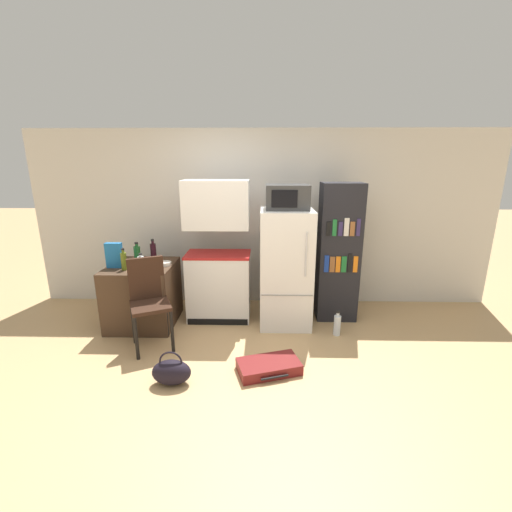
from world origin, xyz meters
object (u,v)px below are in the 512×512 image
(bookshelf, at_px, (338,253))
(bottle_olive_oil, at_px, (124,261))
(bottle_wine_dark, at_px, (153,251))
(suitcase_large_flat, at_px, (269,366))
(refrigerator, at_px, (286,268))
(water_bottle_front, at_px, (337,325))
(kitchen_hutch, at_px, (218,258))
(bowl, at_px, (165,264))
(side_table, at_px, (143,294))
(microwave, at_px, (287,197))
(cereal_box, at_px, (114,255))
(handbag, at_px, (171,372))
(bottle_clear_short, at_px, (141,262))
(chair, at_px, (149,295))
(bottle_green_tall, at_px, (137,254))

(bookshelf, relative_size, bottle_olive_oil, 6.75)
(bottle_wine_dark, height_order, suitcase_large_flat, bottle_wine_dark)
(refrigerator, bearing_deg, bottle_olive_oil, -172.25)
(bottle_olive_oil, xyz_separation_m, water_bottle_front, (2.50, -0.09, -0.75))
(refrigerator, xyz_separation_m, bottle_wine_dark, (-1.69, 0.16, 0.16))
(kitchen_hutch, relative_size, bowl, 11.69)
(side_table, relative_size, kitchen_hutch, 0.45)
(side_table, height_order, microwave, microwave)
(bottle_wine_dark, xyz_separation_m, water_bottle_front, (2.29, -0.50, -0.75))
(refrigerator, distance_m, cereal_box, 2.06)
(handbag, bearing_deg, kitchen_hutch, 79.25)
(bottle_wine_dark, xyz_separation_m, cereal_box, (-0.36, -0.33, 0.04))
(kitchen_hutch, xyz_separation_m, suitcase_large_flat, (0.63, -1.20, -0.76))
(cereal_box, distance_m, handbag, 1.67)
(bottle_clear_short, height_order, cereal_box, cereal_box)
(cereal_box, xyz_separation_m, handbag, (0.93, -1.14, -0.79))
(chair, bearing_deg, suitcase_large_flat, -46.08)
(bottle_olive_oil, distance_m, handbag, 1.51)
(kitchen_hutch, xyz_separation_m, microwave, (0.85, -0.10, 0.77))
(microwave, relative_size, bottle_olive_oil, 1.93)
(handbag, bearing_deg, suitcase_large_flat, 13.28)
(bottle_wine_dark, xyz_separation_m, bowl, (0.21, -0.23, -0.09))
(side_table, relative_size, cereal_box, 2.65)
(kitchen_hutch, relative_size, chair, 1.80)
(bottle_olive_oil, xyz_separation_m, handbag, (0.78, -1.05, -0.75))
(bottle_green_tall, bearing_deg, microwave, -2.41)
(bottle_green_tall, relative_size, cereal_box, 0.83)
(bottle_clear_short, xyz_separation_m, water_bottle_front, (2.32, -0.13, -0.72))
(bookshelf, distance_m, bottle_wine_dark, 2.36)
(bottle_wine_dark, bearing_deg, microwave, -5.47)
(bottle_wine_dark, height_order, bowl, bottle_wine_dark)
(bottle_olive_oil, distance_m, bowl, 0.47)
(microwave, height_order, cereal_box, microwave)
(side_table, height_order, bottle_olive_oil, bottle_olive_oil)
(cereal_box, height_order, chair, cereal_box)
(bottle_clear_short, relative_size, suitcase_large_flat, 0.28)
(bottle_wine_dark, relative_size, bottle_clear_short, 1.46)
(bookshelf, distance_m, chair, 2.34)
(bowl, height_order, cereal_box, cereal_box)
(bottle_green_tall, xyz_separation_m, bowl, (0.39, -0.15, -0.08))
(bottle_olive_oil, relative_size, suitcase_large_flat, 0.39)
(bowl, bearing_deg, bottle_olive_oil, -155.81)
(bottle_olive_oil, distance_m, cereal_box, 0.18)
(handbag, bearing_deg, bottle_green_tall, 118.27)
(bookshelf, relative_size, handbag, 4.85)
(microwave, height_order, bottle_green_tall, microwave)
(bottle_olive_oil, relative_size, chair, 0.26)
(bottle_green_tall, bearing_deg, kitchen_hutch, 1.42)
(bottle_clear_short, bearing_deg, bottle_wine_dark, 85.14)
(chair, xyz_separation_m, handbag, (0.41, -0.72, -0.47))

